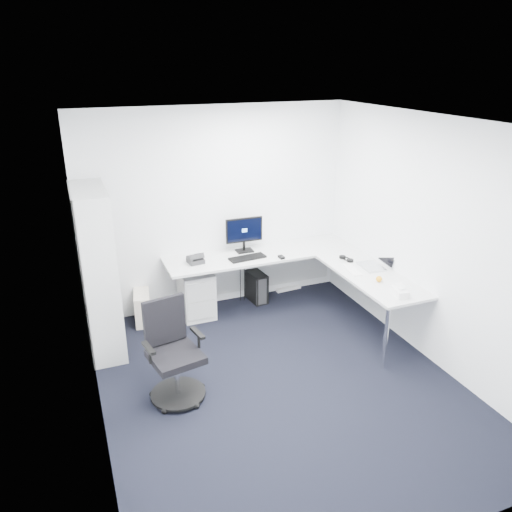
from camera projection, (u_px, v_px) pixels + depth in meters
name	position (u px, v px, depth m)	size (l,w,h in m)	color
ground	(279.00, 383.00, 5.31)	(4.20, 4.20, 0.00)	black
ceiling	(284.00, 123.00, 4.32)	(4.20, 4.20, 0.00)	white
wall_back	(217.00, 210.00, 6.63)	(3.60, 0.02, 2.70)	white
wall_front	(425.00, 392.00, 3.00)	(3.60, 0.02, 2.70)	white
wall_left	(87.00, 297.00, 4.20)	(0.02, 4.20, 2.70)	white
wall_right	(432.00, 243.00, 5.43)	(0.02, 4.20, 2.70)	white
l_desk	(274.00, 289.00, 6.56)	(2.69, 1.51, 0.79)	silver
drawer_pedestal	(196.00, 293.00, 6.62)	(0.41, 0.51, 0.63)	silver
bookshelf	(98.00, 272.00, 5.65)	(0.38, 0.97, 1.94)	#B3B5B5
task_chair	(175.00, 354.00, 4.90)	(0.58, 0.58, 1.03)	black
black_pc_tower	(256.00, 286.00, 7.09)	(0.19, 0.43, 0.42)	black
beige_pc_tower	(142.00, 308.00, 6.48)	(0.19, 0.43, 0.41)	beige
power_strip	(289.00, 289.00, 7.45)	(0.39, 0.07, 0.04)	white
monitor	(244.00, 234.00, 6.67)	(0.51, 0.16, 0.49)	black
black_keyboard	(247.00, 258.00, 6.51)	(0.49, 0.17, 0.02)	black
mouse	(281.00, 257.00, 6.52)	(0.06, 0.10, 0.03)	black
desk_phone	(195.00, 258.00, 6.36)	(0.19, 0.19, 0.13)	#28282A
laptop	(372.00, 258.00, 6.20)	(0.36, 0.35, 0.26)	silver
white_keyboard	(352.00, 270.00, 6.16)	(0.11, 0.38, 0.01)	white
headphones	(346.00, 258.00, 6.47)	(0.13, 0.21, 0.05)	black
orange_fruit	(379.00, 279.00, 5.82)	(0.07, 0.07, 0.07)	orange
tissue_box	(400.00, 292.00, 5.49)	(0.12, 0.23, 0.08)	white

